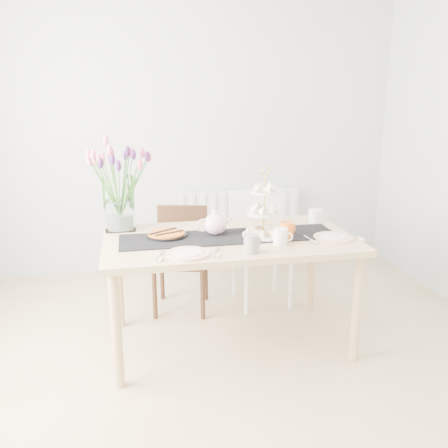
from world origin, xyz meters
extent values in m
plane|color=tan|center=(0.00, 0.00, 0.00)|extent=(4.50, 4.50, 0.00)
plane|color=#B6B9BB|center=(0.00, 2.25, 1.30)|extent=(4.00, 0.00, 4.00)
cube|color=white|center=(0.50, 2.19, 0.45)|extent=(1.20, 0.08, 0.60)
cube|color=tan|center=(0.09, 0.68, 0.73)|extent=(1.60, 0.90, 0.04)
cylinder|color=tan|center=(-0.64, 0.30, 0.35)|extent=(0.06, 0.06, 0.71)
cylinder|color=tan|center=(0.82, 0.30, 0.35)|extent=(0.06, 0.06, 0.71)
cylinder|color=tan|center=(-0.64, 1.06, 0.35)|extent=(0.06, 0.06, 0.71)
cylinder|color=tan|center=(0.82, 1.06, 0.35)|extent=(0.06, 0.06, 0.71)
cube|color=#392214|center=(-0.17, 1.28, 0.40)|extent=(0.47, 0.47, 0.04)
cube|color=#392214|center=(-0.13, 1.45, 0.61)|extent=(0.39, 0.13, 0.38)
cylinder|color=#392214|center=(-0.39, 1.14, 0.19)|extent=(0.04, 0.04, 0.38)
cylinder|color=#392214|center=(-0.04, 1.06, 0.19)|extent=(0.04, 0.04, 0.38)
cylinder|color=#392214|center=(-0.31, 1.49, 0.19)|extent=(0.04, 0.04, 0.38)
cylinder|color=#392214|center=(0.04, 1.41, 0.19)|extent=(0.04, 0.04, 0.38)
cube|color=white|center=(0.48, 1.27, 0.45)|extent=(0.46, 0.46, 0.04)
cube|color=white|center=(0.47, 1.47, 0.68)|extent=(0.44, 0.06, 0.42)
cylinder|color=white|center=(0.31, 1.09, 0.22)|extent=(0.04, 0.04, 0.43)
cylinder|color=white|center=(0.67, 1.10, 0.22)|extent=(0.04, 0.04, 0.43)
cylinder|color=white|center=(0.29, 1.45, 0.22)|extent=(0.04, 0.04, 0.43)
cylinder|color=white|center=(0.65, 1.46, 0.22)|extent=(0.04, 0.04, 0.43)
cube|color=black|center=(0.09, 0.68, 0.75)|extent=(1.40, 0.35, 0.01)
cube|color=silver|center=(-0.60, 1.02, 0.85)|extent=(0.20, 0.20, 0.20)
cylinder|color=gold|center=(0.31, 0.65, 0.95)|extent=(0.01, 0.01, 0.40)
cylinder|color=white|center=(0.31, 0.65, 0.76)|extent=(0.27, 0.27, 0.01)
cylinder|color=white|center=(0.31, 0.65, 0.91)|extent=(0.22, 0.22, 0.01)
cylinder|color=white|center=(0.31, 0.65, 1.04)|extent=(0.17, 0.17, 0.01)
cylinder|color=white|center=(0.76, 0.90, 0.80)|extent=(0.12, 0.12, 0.10)
cylinder|color=black|center=(-0.31, 0.76, 0.76)|extent=(0.26, 0.26, 0.02)
cylinder|color=orange|center=(-0.31, 0.76, 0.78)|extent=(0.24, 0.24, 0.01)
cylinder|color=gray|center=(0.15, 0.35, 0.80)|extent=(0.12, 0.12, 0.11)
cylinder|color=white|center=(0.36, 0.47, 0.80)|extent=(0.11, 0.11, 0.10)
cylinder|color=orange|center=(0.44, 0.59, 0.80)|extent=(0.12, 0.12, 0.10)
cylinder|color=white|center=(-0.22, 0.39, 0.76)|extent=(0.32, 0.32, 0.01)
cylinder|color=white|center=(0.73, 0.52, 0.76)|extent=(0.27, 0.27, 0.01)
camera|label=1|loc=(-0.52, -2.18, 1.63)|focal=38.00mm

